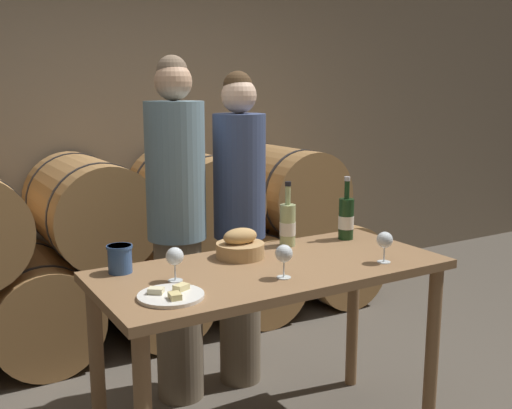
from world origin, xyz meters
The scene contains 13 objects.
stone_wall_back centered at (0.00, 2.23, 1.60)m, with size 10.00×0.12×3.20m.
barrel_stack centered at (0.00, 1.63, 0.57)m, with size 3.56×0.96×1.22m.
tasting_table centered at (0.00, 0.00, 0.75)m, with size 1.55×0.70×0.88m.
person_left centered at (-0.17, 0.66, 0.94)m, with size 0.30×0.30×1.81m.
person_right centered at (0.20, 0.66, 0.91)m, with size 0.28×0.28×1.73m.
wine_bottle_red centered at (0.58, 0.21, 0.99)m, with size 0.08×0.08×0.32m.
wine_bottle_white centered at (0.25, 0.25, 0.99)m, with size 0.08×0.08×0.32m.
blue_crock centered at (-0.60, 0.24, 0.95)m, with size 0.11×0.11×0.12m.
bread_basket centered at (-0.06, 0.19, 0.93)m, with size 0.22×0.22×0.14m.
cheese_plate centered at (-0.54, -0.15, 0.89)m, with size 0.25×0.25×0.04m.
wine_glass_far_left centered at (-0.45, 0.02, 0.98)m, with size 0.07×0.07×0.14m.
wine_glass_left centered at (-0.05, -0.17, 0.98)m, with size 0.07×0.07×0.14m.
wine_glass_center centered at (0.46, -0.21, 0.98)m, with size 0.07×0.07×0.14m.
Camera 1 is at (-1.35, -2.13, 1.65)m, focal length 42.00 mm.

